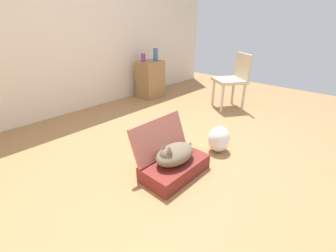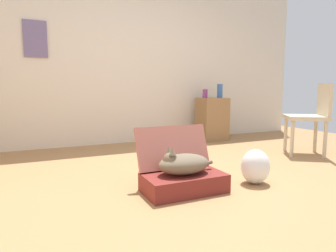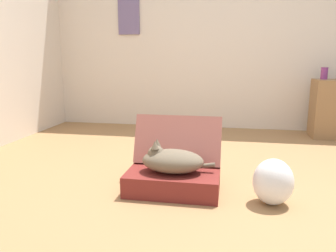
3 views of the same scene
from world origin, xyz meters
name	(u,v)px [view 3 (image 3 of 3)]	position (x,y,z in m)	size (l,w,h in m)	color
ground_plane	(219,186)	(0.00, 0.00, 0.00)	(7.68, 7.68, 0.00)	#9E7247
wall_back	(228,32)	(0.00, 2.26, 1.30)	(6.40, 0.15, 2.60)	beige
suitcase_base	(173,182)	(-0.33, -0.18, 0.08)	(0.66, 0.38, 0.15)	maroon
suitcase_lid	(177,140)	(-0.33, 0.02, 0.34)	(0.66, 0.38, 0.04)	#B26356
cat	(171,160)	(-0.34, -0.18, 0.24)	(0.52, 0.28, 0.23)	brown
plastic_bag_white	(273,182)	(0.35, -0.26, 0.15)	(0.26, 0.24, 0.31)	white
side_table	(332,109)	(1.27, 1.85, 0.35)	(0.45, 0.37, 0.70)	olive
vase_tall	(324,73)	(1.16, 1.90, 0.77)	(0.08, 0.08, 0.14)	#8C387A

